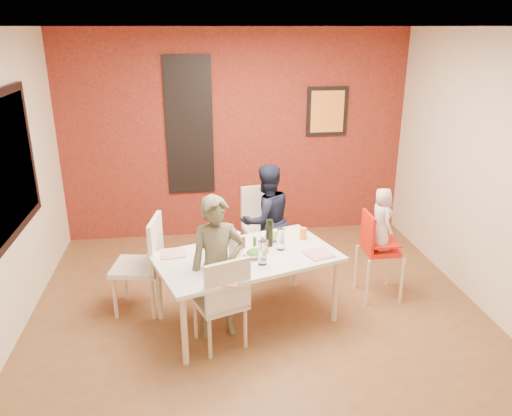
{
  "coord_description": "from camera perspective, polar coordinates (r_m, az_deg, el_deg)",
  "views": [
    {
      "loc": [
        -0.61,
        -4.18,
        2.7
      ],
      "look_at": [
        0.0,
        0.3,
        1.05
      ],
      "focal_mm": 35.0,
      "sensor_mm": 36.0,
      "label": 1
    }
  ],
  "objects": [
    {
      "name": "ground",
      "position": [
        5.01,
        0.47,
        -12.54
      ],
      "size": [
        4.5,
        4.5,
        0.0
      ],
      "primitive_type": "plane",
      "color": "brown",
      "rests_on": "ground"
    },
    {
      "name": "ceiling",
      "position": [
        4.22,
        0.58,
        20.06
      ],
      "size": [
        4.5,
        4.5,
        0.02
      ],
      "primitive_type": "cube",
      "color": "white",
      "rests_on": "wall_back"
    },
    {
      "name": "wall_back",
      "position": [
        6.6,
        -2.3,
        8.23
      ],
      "size": [
        4.5,
        0.02,
        2.7
      ],
      "primitive_type": "cube",
      "color": "beige",
      "rests_on": "ground"
    },
    {
      "name": "wall_front",
      "position": [
        2.43,
        8.36,
        -13.93
      ],
      "size": [
        4.5,
        0.02,
        2.7
      ],
      "primitive_type": "cube",
      "color": "beige",
      "rests_on": "ground"
    },
    {
      "name": "wall_right",
      "position": [
        5.24,
        25.72,
        3.1
      ],
      "size": [
        0.02,
        4.5,
        2.7
      ],
      "primitive_type": "cube",
      "color": "beige",
      "rests_on": "ground"
    },
    {
      "name": "brick_accent_wall",
      "position": [
        6.58,
        -2.28,
        8.2
      ],
      "size": [
        4.5,
        0.02,
        2.7
      ],
      "primitive_type": "cube",
      "color": "maroon",
      "rests_on": "ground"
    },
    {
      "name": "picture_window_frame",
      "position": [
        4.8,
        -27.14,
        3.98
      ],
      "size": [
        0.05,
        1.7,
        1.3
      ],
      "primitive_type": "cube",
      "color": "black",
      "rests_on": "wall_left"
    },
    {
      "name": "picture_window_pane",
      "position": [
        4.8,
        -26.97,
        3.99
      ],
      "size": [
        0.02,
        1.55,
        1.15
      ],
      "primitive_type": "cube",
      "color": "black",
      "rests_on": "wall_left"
    },
    {
      "name": "glassblock_strip",
      "position": [
        6.5,
        -7.63,
        9.25
      ],
      "size": [
        0.55,
        0.03,
        1.7
      ],
      "primitive_type": "cube",
      "color": "silver",
      "rests_on": "wall_back"
    },
    {
      "name": "glassblock_surround",
      "position": [
        6.5,
        -7.63,
        9.25
      ],
      "size": [
        0.6,
        0.03,
        1.76
      ],
      "primitive_type": "cube",
      "color": "black",
      "rests_on": "wall_back"
    },
    {
      "name": "art_print_frame",
      "position": [
        6.72,
        8.12,
        10.88
      ],
      "size": [
        0.54,
        0.03,
        0.64
      ],
      "primitive_type": "cube",
      "color": "black",
      "rests_on": "wall_back"
    },
    {
      "name": "art_print_canvas",
      "position": [
        6.71,
        8.16,
        10.85
      ],
      "size": [
        0.44,
        0.01,
        0.54
      ],
      "primitive_type": "cube",
      "color": "#F8A637",
      "rests_on": "wall_back"
    },
    {
      "name": "dining_table",
      "position": [
        4.7,
        -1.07,
        -6.11
      ],
      "size": [
        1.86,
        1.39,
        0.69
      ],
      "rotation": [
        0.0,
        0.0,
        0.32
      ],
      "color": "white",
      "rests_on": "ground"
    },
    {
      "name": "chair_near",
      "position": [
        4.37,
        -3.8,
        -10.23
      ],
      "size": [
        0.53,
        0.53,
        0.89
      ],
      "rotation": [
        0.0,
        0.0,
        3.49
      ],
      "color": "beige",
      "rests_on": "ground"
    },
    {
      "name": "chair_far",
      "position": [
        5.88,
        0.67,
        -1.61
      ],
      "size": [
        0.5,
        0.5,
        0.94
      ],
      "rotation": [
        0.0,
        0.0,
        0.17
      ],
      "color": "silver",
      "rests_on": "ground"
    },
    {
      "name": "chair_left",
      "position": [
        5.03,
        -12.57,
        -5.76
      ],
      "size": [
        0.53,
        0.53,
        0.98
      ],
      "rotation": [
        0.0,
        0.0,
        4.54
      ],
      "color": "silver",
      "rests_on": "ground"
    },
    {
      "name": "high_chair",
      "position": [
        5.29,
        13.63,
        -4.35
      ],
      "size": [
        0.4,
        0.4,
        0.94
      ],
      "rotation": [
        0.0,
        0.0,
        1.57
      ],
      "color": "red",
      "rests_on": "ground"
    },
    {
      "name": "child_near",
      "position": [
        4.49,
        -4.42,
        -6.84
      ],
      "size": [
        0.52,
        0.37,
        1.34
      ],
      "primitive_type": "imported",
      "rotation": [
        0.0,
        0.0,
        0.11
      ],
      "color": "#52513B",
      "rests_on": "ground"
    },
    {
      "name": "child_far",
      "position": [
        5.62,
        1.18,
        -1.39
      ],
      "size": [
        0.76,
        0.67,
        1.29
      ],
      "primitive_type": "imported",
      "rotation": [
        0.0,
        0.0,
        3.49
      ],
      "color": "black",
      "rests_on": "ground"
    },
    {
      "name": "toddler",
      "position": [
        5.18,
        14.16,
        -1.2
      ],
      "size": [
        0.24,
        0.34,
        0.64
      ],
      "primitive_type": "imported",
      "rotation": [
        0.0,
        0.0,
        1.69
      ],
      "color": "beige",
      "rests_on": "high_chair"
    },
    {
      "name": "plate_near_left",
      "position": [
        4.24,
        -3.38,
        -8.21
      ],
      "size": [
        0.28,
        0.28,
        0.01
      ],
      "primitive_type": "cube",
      "rotation": [
        0.0,
        0.0,
        -0.29
      ],
      "color": "white",
      "rests_on": "dining_table"
    },
    {
      "name": "plate_far_mid",
      "position": [
        4.97,
        -3.18,
        -3.77
      ],
      "size": [
        0.31,
        0.31,
        0.01
      ],
      "primitive_type": "cube",
      "rotation": [
        0.0,
        0.0,
        -0.35
      ],
      "color": "white",
      "rests_on": "dining_table"
    },
    {
      "name": "plate_near_right",
      "position": [
        4.72,
        7.14,
        -5.22
      ],
      "size": [
        0.3,
        0.3,
        0.01
      ],
      "primitive_type": "cube",
      "rotation": [
        0.0,
        0.0,
        0.33
      ],
      "color": "white",
      "rests_on": "dining_table"
    },
    {
      "name": "plate_far_left",
      "position": [
        4.76,
        -9.46,
        -5.15
      ],
      "size": [
        0.25,
        0.25,
        0.01
      ],
      "primitive_type": "cube",
      "rotation": [
        0.0,
        0.0,
        0.09
      ],
      "color": "white",
      "rests_on": "dining_table"
    },
    {
      "name": "salad_bowl_a",
      "position": [
        4.64,
        -0.19,
        -5.27
      ],
      "size": [
        0.26,
        0.26,
        0.05
      ],
      "primitive_type": "imported",
      "rotation": [
        0.0,
        0.0,
        0.27
      ],
      "color": "white",
      "rests_on": "dining_table"
    },
    {
      "name": "salad_bowl_b",
      "position": [
        5.01,
        1.84,
        -3.28
      ],
      "size": [
        0.27,
        0.27,
        0.06
      ],
      "primitive_type": "imported",
      "rotation": [
        0.0,
        0.0,
        0.24
      ],
      "color": "white",
      "rests_on": "dining_table"
    },
    {
      "name": "wine_bottle",
      "position": [
        4.82,
        1.54,
        -2.87
      ],
      "size": [
        0.07,
        0.07,
        0.27
      ],
      "primitive_type": "cylinder",
      "color": "black",
      "rests_on": "dining_table"
    },
    {
      "name": "wine_glass_a",
      "position": [
        4.46,
        0.74,
        -5.14
      ],
      "size": [
        0.08,
        0.08,
        0.22
      ],
      "primitive_type": "cylinder",
      "color": "white",
      "rests_on": "dining_table"
    },
    {
      "name": "wine_glass_b",
      "position": [
        4.75,
        2.83,
        -3.58
      ],
      "size": [
        0.07,
        0.07,
        0.21
      ],
      "primitive_type": "cylinder",
      "color": "white",
      "rests_on": "dining_table"
    },
    {
      "name": "paper_towel_roll",
      "position": [
        4.57,
        -2.47,
        -4.3
      ],
      "size": [
        0.11,
        0.11,
        0.25
      ],
      "primitive_type": "cylinder",
      "color": "white",
      "rests_on": "dining_table"
    },
    {
      "name": "condiment_red",
      "position": [
        4.7,
        1.22,
        -4.43
      ],
      "size": [
        0.03,
        0.03,
        0.13
      ],
      "primitive_type": "cylinder",
      "color": "red",
      "rests_on": "dining_table"
    },
    {
      "name": "condiment_green",
      "position": [
        4.74,
        -0.15,
        -4.12
      ],
      "size": [
        0.04,
        0.04,
        0.14
      ],
      "primitive_type": "cylinder",
      "color": "#2F7226",
      "rests_on": "dining_table"
    },
    {
      "name": "condiment_brown",
      "position": [
        4.73,
        -1.46,
        -4.15
      ],
      "size": [
        0.04,
        0.04,
        0.14
      ],
      "primitive_type": "cylinder",
      "color": "brown",
      "rests_on": "dining_table"
    },
    {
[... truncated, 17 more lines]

